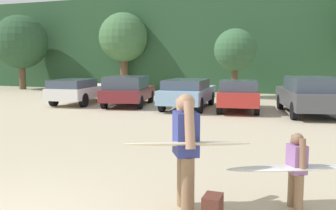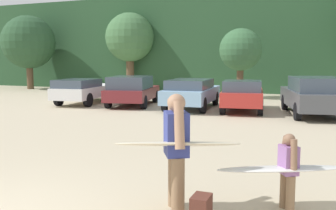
% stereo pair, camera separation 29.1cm
% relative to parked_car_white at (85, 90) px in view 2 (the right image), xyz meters
% --- Properties ---
extents(hillside_ridge, '(108.00, 12.00, 7.13)m').
position_rel_parked_car_white_xyz_m(hillside_ridge, '(6.97, 15.42, 2.84)').
color(hillside_ridge, '#284C2D').
rests_on(hillside_ridge, ground_plane).
extents(tree_center_right, '(4.18, 4.18, 5.81)m').
position_rel_parked_car_white_xyz_m(tree_center_right, '(-9.91, 6.99, 2.97)').
color(tree_center_right, brown).
rests_on(tree_center_right, ground_plane).
extents(tree_ridge_back, '(3.69, 3.69, 5.86)m').
position_rel_parked_car_white_xyz_m(tree_ridge_back, '(-1.82, 8.75, 3.24)').
color(tree_ridge_back, brown).
rests_on(tree_ridge_back, ground_plane).
extents(tree_far_right, '(2.55, 2.55, 4.20)m').
position_rel_parked_car_white_xyz_m(tree_far_right, '(7.13, 5.83, 2.16)').
color(tree_far_right, brown).
rests_on(tree_far_right, ground_plane).
extents(parked_car_white, '(2.36, 4.97, 1.33)m').
position_rel_parked_car_white_xyz_m(parked_car_white, '(0.00, 0.00, 0.00)').
color(parked_car_white, white).
rests_on(parked_car_white, ground_plane).
extents(parked_car_maroon, '(2.78, 4.52, 1.50)m').
position_rel_parked_car_white_xyz_m(parked_car_maroon, '(2.77, 0.04, 0.07)').
color(parked_car_maroon, maroon).
rests_on(parked_car_maroon, ground_plane).
extents(parked_car_sky_blue, '(2.23, 4.74, 1.41)m').
position_rel_parked_car_white_xyz_m(parked_car_sky_blue, '(5.94, 0.01, 0.05)').
color(parked_car_sky_blue, '#84ADD1').
rests_on(parked_car_sky_blue, ground_plane).
extents(parked_car_red, '(2.29, 4.19, 1.42)m').
position_rel_parked_car_white_xyz_m(parked_car_red, '(8.37, -0.08, 0.03)').
color(parked_car_red, '#B72D28').
rests_on(parked_car_red, ground_plane).
extents(parked_car_dark_gray, '(2.96, 5.07, 1.62)m').
position_rel_parked_car_white_xyz_m(parked_car_dark_gray, '(11.35, -0.26, 0.14)').
color(parked_car_dark_gray, '#4C4F54').
rests_on(parked_car_dark_gray, ground_plane).
extents(person_adult, '(0.56, 0.83, 1.80)m').
position_rel_parked_car_white_xyz_m(person_adult, '(9.46, -11.65, 0.29)').
color(person_adult, '#8C6B4C').
rests_on(person_adult, ground_plane).
extents(person_child, '(0.35, 0.48, 1.20)m').
position_rel_parked_car_white_xyz_m(person_child, '(11.06, -11.04, -0.05)').
color(person_child, '#8C6B4C').
rests_on(person_child, ground_plane).
extents(surfboard_cream, '(1.99, 1.20, 0.19)m').
position_rel_parked_car_white_xyz_m(surfboard_cream, '(9.50, -11.70, 0.32)').
color(surfboard_cream, beige).
extents(surfboard_white, '(2.08, 1.42, 0.15)m').
position_rel_parked_car_white_xyz_m(surfboard_white, '(10.97, -11.04, -0.08)').
color(surfboard_white, white).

